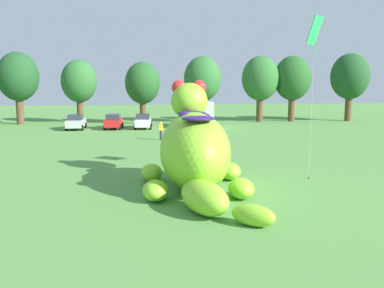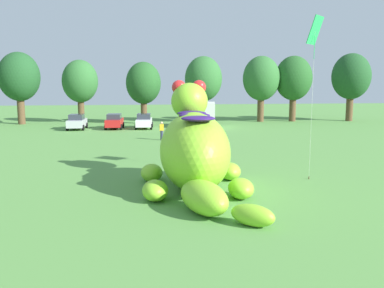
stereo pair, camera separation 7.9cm
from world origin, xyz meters
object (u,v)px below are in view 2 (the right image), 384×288
at_px(car_red, 114,121).
at_px(spectator_mid_field, 197,145).
at_px(car_white, 144,121).
at_px(car_silver, 77,122).
at_px(tethered_flying_kite, 315,33).
at_px(giant_inflatable_creature, 195,150).
at_px(box_truck, 206,114).
at_px(spectator_near_inflatable, 162,131).

bearing_deg(car_red, spectator_mid_field, -70.27).
xyz_separation_m(car_red, car_white, (3.38, -0.13, 0.00)).
bearing_deg(car_silver, tethered_flying_kite, -58.63).
relative_size(giant_inflatable_creature, box_truck, 1.59).
distance_m(car_white, tethered_flying_kite, 29.07).
bearing_deg(giant_inflatable_creature, tethered_flying_kite, 11.94).
bearing_deg(tethered_flying_kite, car_red, 114.31).
distance_m(box_truck, spectator_mid_field, 20.38).
distance_m(giant_inflatable_creature, car_silver, 29.88).
bearing_deg(car_white, giant_inflatable_creature, -85.46).
relative_size(car_silver, spectator_near_inflatable, 2.42).
bearing_deg(car_silver, spectator_mid_field, -59.98).
relative_size(giant_inflatable_creature, tethered_flying_kite, 1.21).
xyz_separation_m(box_truck, spectator_near_inflatable, (-5.82, -10.80, -0.75)).
bearing_deg(car_red, car_white, -2.19).
relative_size(giant_inflatable_creature, car_silver, 2.55).
height_order(car_silver, car_white, same).
bearing_deg(tethered_flying_kite, giant_inflatable_creature, -168.06).
relative_size(car_silver, spectator_mid_field, 2.42).
distance_m(car_white, spectator_near_inflatable, 10.17).
bearing_deg(car_white, tethered_flying_kite, -71.86).
height_order(spectator_near_inflatable, spectator_mid_field, same).
height_order(car_silver, box_truck, box_truck).
height_order(giant_inflatable_creature, spectator_mid_field, giant_inflatable_creature).
distance_m(car_red, spectator_mid_field, 20.60).
relative_size(box_truck, spectator_mid_field, 3.89).
bearing_deg(box_truck, tethered_flying_kite, -87.00).
bearing_deg(spectator_mid_field, car_white, 100.50).
bearing_deg(car_red, giant_inflatable_creature, -78.77).
height_order(box_truck, tethered_flying_kite, tethered_flying_kite).
relative_size(spectator_near_inflatable, tethered_flying_kite, 0.20).
height_order(car_silver, car_red, same).
bearing_deg(box_truck, spectator_near_inflatable, -118.30).
bearing_deg(spectator_near_inflatable, tethered_flying_kite, -66.57).
xyz_separation_m(car_silver, spectator_mid_field, (11.14, -19.27, -0.01)).
xyz_separation_m(giant_inflatable_creature, car_white, (-2.24, 28.19, -1.13)).
height_order(car_red, spectator_near_inflatable, car_red).
distance_m(spectator_near_inflatable, tethered_flying_kite, 19.57).
distance_m(giant_inflatable_creature, car_red, 28.90).
distance_m(car_silver, spectator_near_inflatable, 13.56).
xyz_separation_m(spectator_mid_field, tethered_flying_kite, (5.21, -7.55, 7.02)).
bearing_deg(giant_inflatable_creature, spectator_mid_field, 81.52).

